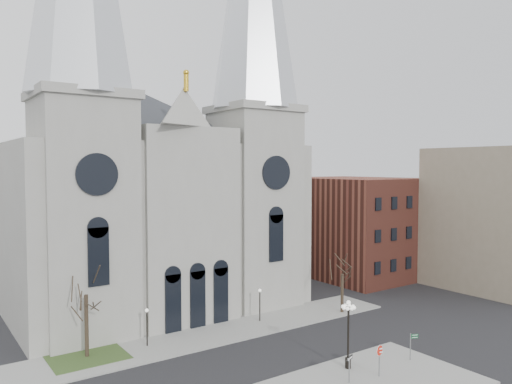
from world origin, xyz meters
TOP-DOWN VIEW (x-y plane):
  - ground at (0.00, 0.00)m, footprint 160.00×160.00m
  - sidewalk_far at (0.00, 11.00)m, footprint 40.00×6.00m
  - grass_patch at (-11.00, 12.00)m, footprint 6.00×5.00m
  - cathedral at (0.00, 22.86)m, footprint 33.00×26.66m
  - bg_building_brick at (30.00, 22.00)m, footprint 14.00×18.00m
  - bg_building_tan at (38.00, 6.00)m, footprint 10.00×14.00m
  - tree_left at (-11.00, 12.00)m, footprint 3.20×3.20m
  - tree_right at (15.00, 9.00)m, footprint 3.20×3.20m
  - ped_lamp_left at (-6.00, 11.50)m, footprint 0.32×0.32m
  - ped_lamp_right at (6.00, 11.50)m, footprint 0.32×0.32m
  - stop_sign at (5.59, -4.31)m, footprint 0.85×0.20m
  - globe_lamp at (4.76, -1.93)m, footprint 1.31×1.31m
  - one_way_sign at (2.98, -3.81)m, footprint 0.85×0.36m
  - street_name_sign at (10.12, -3.67)m, footprint 0.64×0.33m

SIDE VIEW (x-z plane):
  - ground at x=0.00m, z-range 0.00..0.00m
  - sidewalk_far at x=0.00m, z-range 0.00..0.14m
  - grass_patch at x=-11.00m, z-range 0.00..0.18m
  - street_name_sign at x=10.12m, z-range 0.34..2.51m
  - one_way_sign at x=2.98m, z-range 0.51..2.56m
  - stop_sign at x=5.59m, z-range 0.65..3.03m
  - ped_lamp_left at x=-6.00m, z-range 0.70..3.96m
  - ped_lamp_right at x=6.00m, z-range 0.70..3.96m
  - globe_lamp at x=4.76m, z-range 0.82..6.11m
  - tree_right at x=15.00m, z-range 1.47..7.47m
  - tree_left at x=-11.00m, z-range 1.83..9.33m
  - bg_building_brick at x=30.00m, z-range 0.00..14.00m
  - bg_building_tan at x=38.00m, z-range 0.00..18.00m
  - cathedral at x=0.00m, z-range -8.52..45.48m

